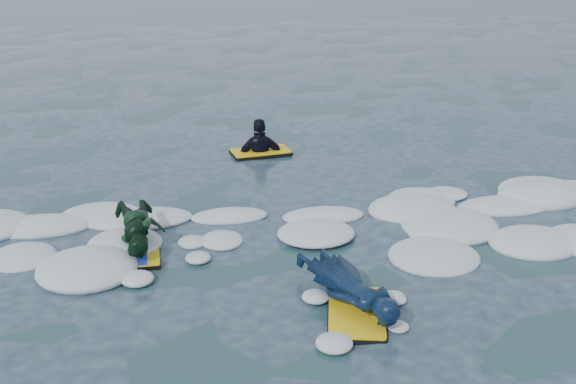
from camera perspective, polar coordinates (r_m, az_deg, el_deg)
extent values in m
plane|color=#1C3C45|center=(8.13, -3.04, -6.24)|extent=(120.00, 120.00, 0.00)
cube|color=black|center=(7.24, 5.40, -9.63)|extent=(0.79, 1.13, 0.05)
cube|color=yellow|center=(7.22, 5.41, -9.39)|extent=(0.76, 1.10, 0.02)
imported|color=#0B2A4F|center=(7.36, 4.95, -7.40)|extent=(1.02, 1.64, 0.37)
cube|color=black|center=(8.62, -11.55, -4.81)|extent=(0.46, 0.82, 0.04)
cube|color=yellow|center=(8.60, -11.56, -4.64)|extent=(0.44, 0.80, 0.01)
cube|color=blue|center=(8.60, -11.57, -4.58)|extent=(0.16, 0.77, 0.00)
imported|color=#113E21|center=(8.71, -11.63, -2.91)|extent=(0.64, 1.24, 0.46)
cube|color=black|center=(12.09, -2.17, 3.13)|extent=(1.05, 0.68, 0.05)
cube|color=yellow|center=(12.08, -2.18, 3.28)|extent=(1.03, 0.66, 0.02)
imported|color=black|center=(12.13, -2.16, 2.44)|extent=(0.86, 0.37, 1.46)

